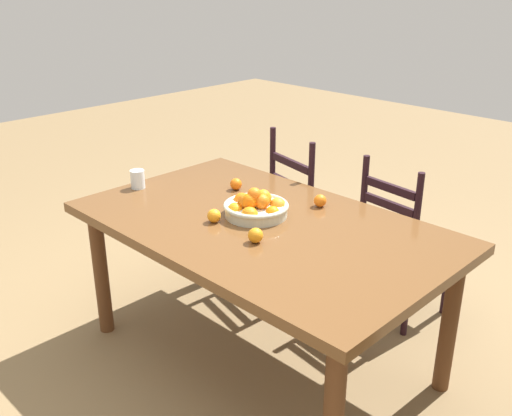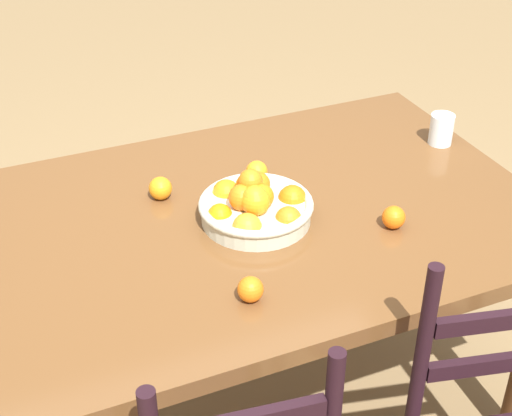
{
  "view_description": "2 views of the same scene",
  "coord_description": "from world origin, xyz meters",
  "px_view_note": "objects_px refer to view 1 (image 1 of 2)",
  "views": [
    {
      "loc": [
        1.74,
        -1.8,
        1.87
      ],
      "look_at": [
        -0.07,
        0.03,
        0.81
      ],
      "focal_mm": 40.4,
      "sensor_mm": 36.0,
      "label": 1
    },
    {
      "loc": [
        0.62,
        1.64,
        1.95
      ],
      "look_at": [
        -0.07,
        0.03,
        0.81
      ],
      "focal_mm": 53.17,
      "sensor_mm": 36.0,
      "label": 2
    }
  ],
  "objects_px": {
    "chair_by_cabinet": "(310,213)",
    "orange_loose_3": "(256,235)",
    "fruit_bowl": "(256,206)",
    "orange_loose_0": "(214,216)",
    "orange_loose_2": "(236,184)",
    "orange_loose_1": "(320,201)",
    "chair_near_window": "(401,243)",
    "drinking_glass": "(138,179)",
    "dining_table": "(262,238)"
  },
  "relations": [
    {
      "from": "orange_loose_1",
      "to": "chair_by_cabinet",
      "type": "bearing_deg",
      "value": 133.17
    },
    {
      "from": "orange_loose_0",
      "to": "orange_loose_1",
      "type": "relative_size",
      "value": 1.02
    },
    {
      "from": "chair_by_cabinet",
      "to": "orange_loose_3",
      "type": "height_order",
      "value": "chair_by_cabinet"
    },
    {
      "from": "chair_near_window",
      "to": "chair_by_cabinet",
      "type": "xyz_separation_m",
      "value": [
        -0.65,
        -0.02,
        0.0
      ]
    },
    {
      "from": "fruit_bowl",
      "to": "drinking_glass",
      "type": "xyz_separation_m",
      "value": [
        -0.74,
        -0.18,
        0.0
      ]
    },
    {
      "from": "dining_table",
      "to": "orange_loose_2",
      "type": "relative_size",
      "value": 27.89
    },
    {
      "from": "dining_table",
      "to": "chair_near_window",
      "type": "height_order",
      "value": "chair_near_window"
    },
    {
      "from": "orange_loose_3",
      "to": "dining_table",
      "type": "bearing_deg",
      "value": 127.23
    },
    {
      "from": "fruit_bowl",
      "to": "orange_loose_1",
      "type": "xyz_separation_m",
      "value": [
        0.15,
        0.31,
        -0.02
      ]
    },
    {
      "from": "orange_loose_3",
      "to": "chair_near_window",
      "type": "bearing_deg",
      "value": 83.03
    },
    {
      "from": "drinking_glass",
      "to": "orange_loose_2",
      "type": "bearing_deg",
      "value": 41.76
    },
    {
      "from": "fruit_bowl",
      "to": "dining_table",
      "type": "bearing_deg",
      "value": -24.27
    },
    {
      "from": "chair_near_window",
      "to": "orange_loose_2",
      "type": "xyz_separation_m",
      "value": [
        -0.67,
        -0.64,
        0.35
      ]
    },
    {
      "from": "chair_near_window",
      "to": "fruit_bowl",
      "type": "distance_m",
      "value": 0.96
    },
    {
      "from": "chair_near_window",
      "to": "orange_loose_1",
      "type": "bearing_deg",
      "value": 77.22
    },
    {
      "from": "fruit_bowl",
      "to": "orange_loose_2",
      "type": "distance_m",
      "value": 0.38
    },
    {
      "from": "dining_table",
      "to": "orange_loose_2",
      "type": "height_order",
      "value": "orange_loose_2"
    },
    {
      "from": "drinking_glass",
      "to": "dining_table",
      "type": "bearing_deg",
      "value": 10.27
    },
    {
      "from": "dining_table",
      "to": "orange_loose_3",
      "type": "bearing_deg",
      "value": -52.77
    },
    {
      "from": "dining_table",
      "to": "orange_loose_1",
      "type": "relative_size",
      "value": 28.06
    },
    {
      "from": "orange_loose_0",
      "to": "orange_loose_3",
      "type": "relative_size",
      "value": 0.96
    },
    {
      "from": "chair_by_cabinet",
      "to": "orange_loose_1",
      "type": "relative_size",
      "value": 15.46
    },
    {
      "from": "dining_table",
      "to": "chair_by_cabinet",
      "type": "bearing_deg",
      "value": 114.66
    },
    {
      "from": "orange_loose_2",
      "to": "orange_loose_3",
      "type": "height_order",
      "value": "orange_loose_3"
    },
    {
      "from": "dining_table",
      "to": "chair_by_cabinet",
      "type": "relative_size",
      "value": 1.81
    },
    {
      "from": "orange_loose_0",
      "to": "drinking_glass",
      "type": "distance_m",
      "value": 0.65
    },
    {
      "from": "dining_table",
      "to": "orange_loose_0",
      "type": "bearing_deg",
      "value": -134.21
    },
    {
      "from": "chair_by_cabinet",
      "to": "orange_loose_0",
      "type": "height_order",
      "value": "chair_by_cabinet"
    },
    {
      "from": "chair_near_window",
      "to": "orange_loose_0",
      "type": "height_order",
      "value": "chair_near_window"
    },
    {
      "from": "chair_by_cabinet",
      "to": "drinking_glass",
      "type": "height_order",
      "value": "chair_by_cabinet"
    },
    {
      "from": "orange_loose_3",
      "to": "drinking_glass",
      "type": "bearing_deg",
      "value": 177.87
    },
    {
      "from": "chair_near_window",
      "to": "chair_by_cabinet",
      "type": "bearing_deg",
      "value": 9.45
    },
    {
      "from": "fruit_bowl",
      "to": "orange_loose_0",
      "type": "xyz_separation_m",
      "value": [
        -0.09,
        -0.19,
        -0.02
      ]
    },
    {
      "from": "orange_loose_0",
      "to": "orange_loose_2",
      "type": "bearing_deg",
      "value": 123.2
    },
    {
      "from": "orange_loose_1",
      "to": "dining_table",
      "type": "bearing_deg",
      "value": -102.46
    },
    {
      "from": "orange_loose_0",
      "to": "drinking_glass",
      "type": "xyz_separation_m",
      "value": [
        -0.65,
        0.02,
        0.02
      ]
    },
    {
      "from": "dining_table",
      "to": "chair_near_window",
      "type": "bearing_deg",
      "value": 72.84
    },
    {
      "from": "dining_table",
      "to": "orange_loose_0",
      "type": "height_order",
      "value": "orange_loose_0"
    },
    {
      "from": "fruit_bowl",
      "to": "orange_loose_0",
      "type": "relative_size",
      "value": 4.9
    },
    {
      "from": "fruit_bowl",
      "to": "orange_loose_0",
      "type": "distance_m",
      "value": 0.21
    },
    {
      "from": "chair_near_window",
      "to": "drinking_glass",
      "type": "bearing_deg",
      "value": 50.53
    },
    {
      "from": "dining_table",
      "to": "fruit_bowl",
      "type": "bearing_deg",
      "value": 155.73
    },
    {
      "from": "orange_loose_1",
      "to": "orange_loose_2",
      "type": "distance_m",
      "value": 0.5
    },
    {
      "from": "fruit_bowl",
      "to": "orange_loose_2",
      "type": "xyz_separation_m",
      "value": [
        -0.33,
        0.18,
        -0.02
      ]
    },
    {
      "from": "orange_loose_0",
      "to": "drinking_glass",
      "type": "relative_size",
      "value": 0.64
    },
    {
      "from": "orange_loose_2",
      "to": "orange_loose_3",
      "type": "xyz_separation_m",
      "value": [
        0.54,
        -0.39,
        0.0
      ]
    },
    {
      "from": "drinking_glass",
      "to": "orange_loose_0",
      "type": "bearing_deg",
      "value": -1.43
    },
    {
      "from": "fruit_bowl",
      "to": "chair_near_window",
      "type": "bearing_deg",
      "value": 67.91
    },
    {
      "from": "chair_near_window",
      "to": "orange_loose_0",
      "type": "relative_size",
      "value": 14.61
    },
    {
      "from": "dining_table",
      "to": "chair_near_window",
      "type": "relative_size",
      "value": 1.89
    }
  ]
}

